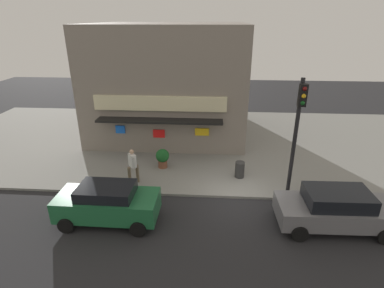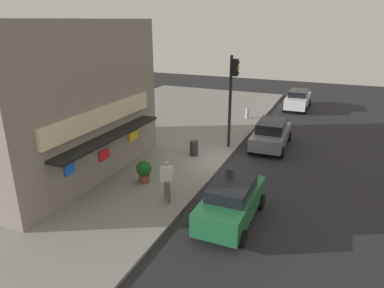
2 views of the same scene
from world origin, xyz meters
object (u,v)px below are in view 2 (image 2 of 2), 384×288
at_px(fire_hydrant, 247,113).
at_px(parked_car_grey, 271,134).
at_px(pedestrian, 167,179).
at_px(potted_plant_by_doorway, 144,170).
at_px(parked_car_green, 231,201).
at_px(trash_can, 194,148).
at_px(parked_car_white, 298,99).
at_px(traffic_light, 232,90).

height_order(fire_hydrant, parked_car_grey, parked_car_grey).
xyz_separation_m(pedestrian, potted_plant_by_doorway, (1.19, 1.84, -0.42)).
bearing_deg(parked_car_green, trash_can, 34.67).
xyz_separation_m(trash_can, parked_car_green, (-5.73, -3.96, 0.31)).
bearing_deg(trash_can, potted_plant_by_doorway, 168.76).
height_order(parked_car_grey, parked_car_white, parked_car_white).
height_order(trash_can, pedestrian, pedestrian).
bearing_deg(pedestrian, parked_car_white, -8.65).
relative_size(parked_car_green, parked_car_white, 0.92).
bearing_deg(parked_car_grey, parked_car_white, -1.43).
relative_size(potted_plant_by_doorway, parked_car_white, 0.24).
bearing_deg(potted_plant_by_doorway, fire_hydrant, -7.01).
relative_size(parked_car_green, parked_car_grey, 0.90).
relative_size(pedestrian, potted_plant_by_doorway, 1.70).
bearing_deg(fire_hydrant, trash_can, 174.99).
bearing_deg(parked_car_green, potted_plant_by_doorway, 72.48).
bearing_deg(traffic_light, parked_car_white, -11.71).
bearing_deg(potted_plant_by_doorway, parked_car_white, -14.64).
distance_m(traffic_light, parked_car_grey, 3.80).
height_order(fire_hydrant, pedestrian, pedestrian).
height_order(traffic_light, trash_can, traffic_light).
bearing_deg(pedestrian, traffic_light, -3.70).
bearing_deg(parked_car_white, trash_can, 164.37).
bearing_deg(pedestrian, parked_car_grey, -17.02).
bearing_deg(parked_car_grey, traffic_light, 120.28).
bearing_deg(potted_plant_by_doorway, parked_car_green, -107.52).
xyz_separation_m(trash_can, potted_plant_by_doorway, (-4.22, 0.84, 0.19)).
relative_size(traffic_light, trash_can, 6.42).
height_order(potted_plant_by_doorway, parked_car_grey, parked_car_grey).
distance_m(parked_car_green, parked_car_white, 20.03).
bearing_deg(parked_car_white, traffic_light, 168.29).
xyz_separation_m(traffic_light, pedestrian, (-7.61, 0.49, -2.48)).
relative_size(potted_plant_by_doorway, parked_car_green, 0.26).
xyz_separation_m(traffic_light, parked_car_white, (12.10, -2.51, -2.77)).
relative_size(parked_car_grey, parked_car_white, 1.02).
xyz_separation_m(fire_hydrant, pedestrian, (-14.45, -0.21, 0.64)).
bearing_deg(trash_can, parked_car_white, -15.63).
xyz_separation_m(potted_plant_by_doorway, parked_car_green, (-1.52, -4.80, 0.13)).
bearing_deg(potted_plant_by_doorway, traffic_light, -19.96).
distance_m(fire_hydrant, parked_car_grey, 6.28).
bearing_deg(trash_can, pedestrian, -169.51).
bearing_deg(fire_hydrant, potted_plant_by_doorway, 172.99).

